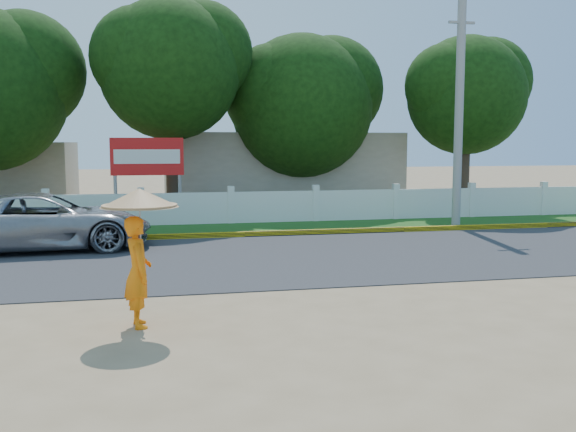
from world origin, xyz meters
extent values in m
plane|color=#9E8460|center=(0.00, 0.00, 0.00)|extent=(120.00, 120.00, 0.00)
cube|color=#38383A|center=(0.00, 4.50, 0.01)|extent=(60.00, 7.00, 0.02)
cube|color=#2D601E|center=(0.00, 9.75, 0.01)|extent=(60.00, 3.50, 0.03)
cube|color=yellow|center=(0.00, 8.05, 0.08)|extent=(40.00, 0.18, 0.16)
cube|color=silver|center=(0.00, 11.20, 0.55)|extent=(40.00, 0.10, 1.10)
cube|color=#B7AD99|center=(3.00, 18.00, 1.60)|extent=(10.00, 6.00, 3.20)
cylinder|color=gray|center=(7.19, 8.85, 3.70)|extent=(0.28, 0.28, 7.41)
imported|color=#93949A|center=(-5.40, 6.85, 0.75)|extent=(5.54, 2.88, 1.49)
imported|color=orange|center=(-2.93, -0.84, 0.84)|extent=(0.50, 0.67, 1.69)
cylinder|color=gray|center=(-2.88, -0.84, 1.49)|extent=(0.02, 0.02, 1.09)
cone|color=tan|center=(-2.88, -0.84, 1.96)|extent=(1.15, 1.15, 0.28)
cylinder|color=gray|center=(-3.87, 12.30, 1.00)|extent=(0.12, 0.12, 2.00)
cylinder|color=gray|center=(-1.67, 12.30, 1.00)|extent=(0.12, 0.12, 2.00)
cube|color=red|center=(-2.77, 12.30, 2.30)|extent=(2.50, 0.12, 1.30)
cube|color=silver|center=(-2.77, 12.24, 2.30)|extent=(2.25, 0.02, 0.49)
cylinder|color=#473828|center=(-1.88, 13.80, 2.02)|extent=(0.44, 0.44, 4.04)
sphere|color=#19420F|center=(-1.88, 13.80, 5.47)|extent=(5.19, 5.19, 5.19)
cylinder|color=#473828|center=(9.57, 12.94, 1.68)|extent=(0.44, 0.44, 3.36)
sphere|color=#19420F|center=(9.57, 12.94, 4.64)|extent=(4.66, 4.66, 4.66)
cylinder|color=#473828|center=(3.46, 15.27, 1.33)|extent=(0.44, 0.44, 2.66)
sphere|color=#19420F|center=(3.46, 15.27, 4.26)|extent=(5.84, 5.84, 5.84)
camera|label=1|loc=(-2.74, -10.57, 2.77)|focal=40.00mm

